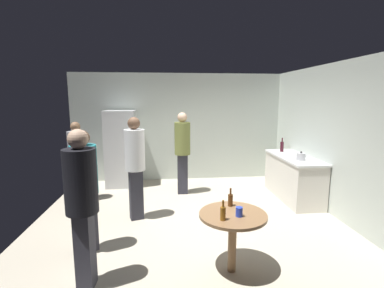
# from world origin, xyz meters

# --- Properties ---
(ground_plane) EXTENTS (5.20, 5.20, 0.10)m
(ground_plane) POSITION_xyz_m (0.00, 0.00, -0.05)
(ground_plane) COLOR #B2A893
(wall_back) EXTENTS (5.32, 0.06, 2.70)m
(wall_back) POSITION_xyz_m (0.00, 2.63, 1.35)
(wall_back) COLOR beige
(wall_back) RESTS_ON ground_plane
(wall_side_right) EXTENTS (0.06, 5.20, 2.70)m
(wall_side_right) POSITION_xyz_m (2.63, 0.00, 1.35)
(wall_side_right) COLOR beige
(wall_side_right) RESTS_ON ground_plane
(refrigerator) EXTENTS (0.70, 0.68, 1.80)m
(refrigerator) POSITION_xyz_m (-1.40, 2.20, 0.90)
(refrigerator) COLOR silver
(refrigerator) RESTS_ON ground_plane
(kitchen_counter) EXTENTS (0.64, 1.65, 0.90)m
(kitchen_counter) POSITION_xyz_m (2.28, 0.92, 0.45)
(kitchen_counter) COLOR beige
(kitchen_counter) RESTS_ON ground_plane
(kettle) EXTENTS (0.24, 0.17, 0.18)m
(kettle) POSITION_xyz_m (2.23, 0.55, 0.97)
(kettle) COLOR #B2B2B7
(kettle) RESTS_ON kitchen_counter
(wine_bottle_on_counter) EXTENTS (0.08, 0.08, 0.31)m
(wine_bottle_on_counter) POSITION_xyz_m (2.24, 1.45, 1.02)
(wine_bottle_on_counter) COLOR #3F141E
(wine_bottle_on_counter) RESTS_ON kitchen_counter
(foreground_table) EXTENTS (0.80, 0.80, 0.73)m
(foreground_table) POSITION_xyz_m (0.41, -1.41, 0.63)
(foreground_table) COLOR olive
(foreground_table) RESTS_ON ground_plane
(beer_bottle_amber) EXTENTS (0.06, 0.06, 0.23)m
(beer_bottle_amber) POSITION_xyz_m (0.26, -1.57, 0.82)
(beer_bottle_amber) COLOR #8C5919
(beer_bottle_amber) RESTS_ON foreground_table
(beer_bottle_brown) EXTENTS (0.06, 0.06, 0.23)m
(beer_bottle_brown) POSITION_xyz_m (0.44, -1.18, 0.82)
(beer_bottle_brown) COLOR #593314
(beer_bottle_brown) RESTS_ON foreground_table
(plastic_cup_blue) EXTENTS (0.08, 0.08, 0.11)m
(plastic_cup_blue) POSITION_xyz_m (0.46, -1.50, 0.79)
(plastic_cup_blue) COLOR blue
(plastic_cup_blue) RESTS_ON foreground_table
(person_in_white_shirt) EXTENTS (0.42, 0.42, 1.77)m
(person_in_white_shirt) POSITION_xyz_m (-0.88, 0.23, 1.04)
(person_in_white_shirt) COLOR #2D2D38
(person_in_white_shirt) RESTS_ON ground_plane
(person_in_black_shirt) EXTENTS (0.36, 0.36, 1.77)m
(person_in_black_shirt) POSITION_xyz_m (-1.26, -1.53, 1.04)
(person_in_black_shirt) COLOR #2D2D38
(person_in_black_shirt) RESTS_ON ground_plane
(person_in_teal_shirt) EXTENTS (0.48, 0.48, 1.67)m
(person_in_teal_shirt) POSITION_xyz_m (-1.43, -0.77, 0.98)
(person_in_teal_shirt) COLOR #2D2D38
(person_in_teal_shirt) RESTS_ON ground_plane
(person_in_olive_shirt) EXTENTS (0.34, 0.34, 1.78)m
(person_in_olive_shirt) POSITION_xyz_m (0.01, 1.47, 1.05)
(person_in_olive_shirt) COLOR #2D2D38
(person_in_olive_shirt) RESTS_ON ground_plane
(person_in_gray_shirt) EXTENTS (0.46, 0.46, 1.62)m
(person_in_gray_shirt) POSITION_xyz_m (-2.13, 1.23, 0.95)
(person_in_gray_shirt) COLOR #2D2D38
(person_in_gray_shirt) RESTS_ON ground_plane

